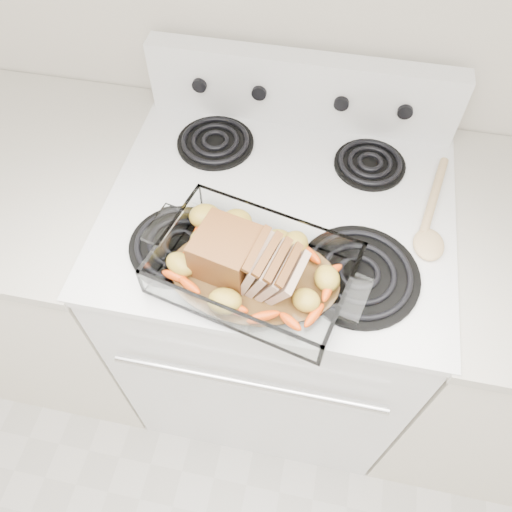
% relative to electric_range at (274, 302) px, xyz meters
% --- Properties ---
extents(electric_range, '(0.78, 0.70, 1.12)m').
position_rel_electric_range_xyz_m(electric_range, '(0.00, 0.00, 0.00)').
color(electric_range, white).
rests_on(electric_range, ground).
extents(counter_left, '(0.58, 0.68, 0.93)m').
position_rel_electric_range_xyz_m(counter_left, '(-0.67, -0.00, -0.02)').
color(counter_left, white).
rests_on(counter_left, ground).
extents(counter_right, '(0.58, 0.68, 0.93)m').
position_rel_electric_range_xyz_m(counter_right, '(0.66, -0.00, -0.02)').
color(counter_right, white).
rests_on(counter_right, ground).
extents(baking_dish, '(0.37, 0.25, 0.07)m').
position_rel_electric_range_xyz_m(baking_dish, '(-0.02, -0.21, 0.48)').
color(baking_dish, white).
rests_on(baking_dish, electric_range).
extents(pork_roast, '(0.22, 0.12, 0.09)m').
position_rel_electric_range_xyz_m(pork_roast, '(-0.05, -0.21, 0.52)').
color(pork_roast, brown).
rests_on(pork_roast, baking_dish).
extents(roast_vegetables, '(0.37, 0.20, 0.05)m').
position_rel_electric_range_xyz_m(roast_vegetables, '(-0.02, -0.17, 0.49)').
color(roast_vegetables, '#FC5516').
rests_on(roast_vegetables, baking_dish).
extents(wooden_spoon, '(0.08, 0.30, 0.02)m').
position_rel_electric_range_xyz_m(wooden_spoon, '(0.33, 0.00, 0.46)').
color(wooden_spoon, tan).
rests_on(wooden_spoon, electric_range).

